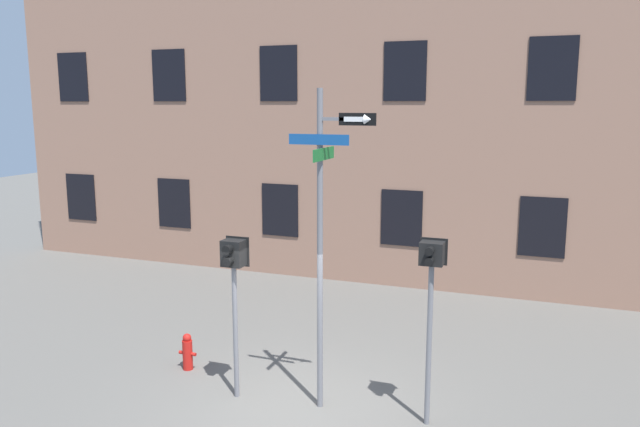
{
  "coord_description": "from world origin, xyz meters",
  "views": [
    {
      "loc": [
        3.57,
        -8.37,
        4.78
      ],
      "look_at": [
        0.32,
        0.31,
        3.13
      ],
      "focal_mm": 35.0,
      "sensor_mm": 36.0,
      "label": 1
    }
  ],
  "objects_px": {
    "fire_hydrant": "(187,352)",
    "pedestrian_signal_left": "(234,272)",
    "pedestrian_signal_right": "(431,282)",
    "street_sign_pole": "(324,228)"
  },
  "relations": [
    {
      "from": "pedestrian_signal_right",
      "to": "street_sign_pole",
      "type": "bearing_deg",
      "value": -178.34
    },
    {
      "from": "pedestrian_signal_left",
      "to": "fire_hydrant",
      "type": "distance_m",
      "value": 2.33
    },
    {
      "from": "pedestrian_signal_right",
      "to": "fire_hydrant",
      "type": "xyz_separation_m",
      "value": [
        -4.44,
        0.42,
        -1.89
      ]
    },
    {
      "from": "pedestrian_signal_right",
      "to": "fire_hydrant",
      "type": "relative_size",
      "value": 4.2
    },
    {
      "from": "pedestrian_signal_right",
      "to": "fire_hydrant",
      "type": "height_order",
      "value": "pedestrian_signal_right"
    },
    {
      "from": "pedestrian_signal_left",
      "to": "pedestrian_signal_right",
      "type": "xyz_separation_m",
      "value": [
        3.11,
        0.21,
        0.09
      ]
    },
    {
      "from": "pedestrian_signal_left",
      "to": "fire_hydrant",
      "type": "height_order",
      "value": "pedestrian_signal_left"
    },
    {
      "from": "pedestrian_signal_left",
      "to": "street_sign_pole",
      "type": "bearing_deg",
      "value": 6.48
    },
    {
      "from": "fire_hydrant",
      "to": "pedestrian_signal_left",
      "type": "bearing_deg",
      "value": -25.55
    },
    {
      "from": "pedestrian_signal_right",
      "to": "fire_hydrant",
      "type": "bearing_deg",
      "value": 174.54
    }
  ]
}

